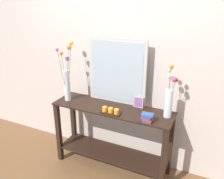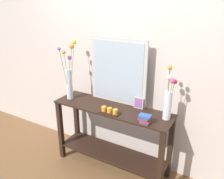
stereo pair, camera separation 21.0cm
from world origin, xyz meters
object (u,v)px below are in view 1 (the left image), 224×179
Objects in this scene: candle_tray at (111,111)px; picture_frame_small at (138,102)px; mirror_leaning at (117,71)px; book_stack at (147,118)px; vase_right at (169,98)px; console_table at (112,132)px; tall_vase_left at (67,78)px.

picture_frame_small reaches higher than candle_tray.
mirror_leaning is at bearing 172.17° from picture_frame_small.
book_stack is (0.43, -0.01, 0.02)m from candle_tray.
vase_right reaches higher than picture_frame_small.
mirror_leaning reaches higher than console_table.
mirror_leaning is at bearing 102.03° from candle_tray.
book_stack is (0.50, -0.33, -0.35)m from mirror_leaning.
vase_right is at bearing 3.61° from tall_vase_left.
mirror_leaning reaches higher than vase_right.
picture_frame_small is at bearing 167.38° from vase_right.
vase_right is 4.36× the size of picture_frame_small.
vase_right reaches higher than candle_tray.
mirror_leaning is at bearing 169.52° from vase_right.
tall_vase_left is at bearing 169.89° from candle_tray.
picture_frame_small is (0.30, -0.04, -0.33)m from mirror_leaning.
vase_right is at bearing 18.02° from candle_tray.
mirror_leaning is 0.70m from book_stack.
candle_tray is at bearing -71.25° from console_table.
book_stack is (0.48, -0.15, 0.39)m from console_table.
tall_vase_left is at bearing -177.68° from console_table.
mirror_leaning reaches higher than tall_vase_left.
mirror_leaning is 0.71m from vase_right.
tall_vase_left reaches higher than console_table.
candle_tray is at bearing -129.98° from picture_frame_small.
vase_right is 2.53× the size of candle_tray.
console_table is 1.83× the size of mirror_leaning.
mirror_leaning is (-0.02, 0.18, 0.74)m from console_table.
tall_vase_left reaches higher than candle_tray.
candle_tray is 0.37m from picture_frame_small.
candle_tray is at bearing -77.97° from mirror_leaning.
candle_tray is 0.44m from book_stack.
tall_vase_left is 1.27m from vase_right.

